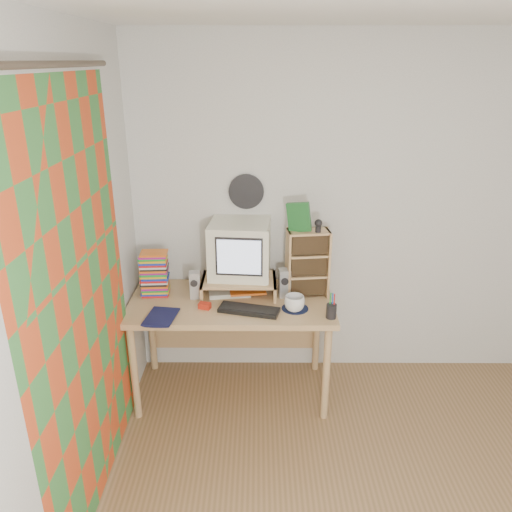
{
  "coord_description": "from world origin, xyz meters",
  "views": [
    {
      "loc": [
        -0.84,
        -1.71,
        2.3
      ],
      "look_at": [
        -0.86,
        1.33,
        1.1
      ],
      "focal_mm": 35.0,
      "sensor_mm": 36.0,
      "label": 1
    }
  ],
  "objects_px": {
    "cd_rack": "(307,263)",
    "diary": "(147,315)",
    "desk": "(232,313)",
    "mug": "(294,303)",
    "dvd_stack": "(155,277)",
    "keyboard": "(249,310)",
    "crt_monitor": "(240,250)"
  },
  "relations": [
    {
      "from": "cd_rack",
      "to": "diary",
      "type": "xyz_separation_m",
      "value": [
        -1.05,
        -0.36,
        -0.21
      ]
    },
    {
      "from": "desk",
      "to": "mug",
      "type": "height_order",
      "value": "mug"
    },
    {
      "from": "dvd_stack",
      "to": "keyboard",
      "type": "bearing_deg",
      "value": -24.99
    },
    {
      "from": "cd_rack",
      "to": "mug",
      "type": "bearing_deg",
      "value": -118.68
    },
    {
      "from": "desk",
      "to": "cd_rack",
      "type": "distance_m",
      "value": 0.65
    },
    {
      "from": "crt_monitor",
      "to": "dvd_stack",
      "type": "bearing_deg",
      "value": -169.39
    },
    {
      "from": "crt_monitor",
      "to": "mug",
      "type": "height_order",
      "value": "crt_monitor"
    },
    {
      "from": "diary",
      "to": "cd_rack",
      "type": "bearing_deg",
      "value": 26.5
    },
    {
      "from": "desk",
      "to": "mug",
      "type": "bearing_deg",
      "value": -26.75
    },
    {
      "from": "dvd_stack",
      "to": "mug",
      "type": "distance_m",
      "value": 1.0
    },
    {
      "from": "crt_monitor",
      "to": "mug",
      "type": "relative_size",
      "value": 2.99
    },
    {
      "from": "crt_monitor",
      "to": "dvd_stack",
      "type": "distance_m",
      "value": 0.63
    },
    {
      "from": "desk",
      "to": "dvd_stack",
      "type": "height_order",
      "value": "dvd_stack"
    },
    {
      "from": "keyboard",
      "to": "dvd_stack",
      "type": "distance_m",
      "value": 0.72
    },
    {
      "from": "desk",
      "to": "keyboard",
      "type": "height_order",
      "value": "keyboard"
    },
    {
      "from": "mug",
      "to": "dvd_stack",
      "type": "bearing_deg",
      "value": 165.82
    },
    {
      "from": "dvd_stack",
      "to": "desk",
      "type": "bearing_deg",
      "value": -6.63
    },
    {
      "from": "dvd_stack",
      "to": "cd_rack",
      "type": "xyz_separation_m",
      "value": [
        1.06,
        0.01,
        0.11
      ]
    },
    {
      "from": "desk",
      "to": "mug",
      "type": "xyz_separation_m",
      "value": [
        0.43,
        -0.21,
        0.19
      ]
    },
    {
      "from": "dvd_stack",
      "to": "cd_rack",
      "type": "height_order",
      "value": "cd_rack"
    },
    {
      "from": "crt_monitor",
      "to": "mug",
      "type": "distance_m",
      "value": 0.54
    },
    {
      "from": "diary",
      "to": "desk",
      "type": "bearing_deg",
      "value": 38.75
    },
    {
      "from": "desk",
      "to": "diary",
      "type": "distance_m",
      "value": 0.63
    },
    {
      "from": "mug",
      "to": "diary",
      "type": "relative_size",
      "value": 0.61
    },
    {
      "from": "dvd_stack",
      "to": "diary",
      "type": "xyz_separation_m",
      "value": [
        0.01,
        -0.34,
        -0.11
      ]
    },
    {
      "from": "crt_monitor",
      "to": "cd_rack",
      "type": "distance_m",
      "value": 0.48
    },
    {
      "from": "crt_monitor",
      "to": "cd_rack",
      "type": "relative_size",
      "value": 0.86
    },
    {
      "from": "crt_monitor",
      "to": "diary",
      "type": "bearing_deg",
      "value": -140.42
    },
    {
      "from": "cd_rack",
      "to": "diary",
      "type": "bearing_deg",
      "value": -168.25
    },
    {
      "from": "desk",
      "to": "cd_rack",
      "type": "xyz_separation_m",
      "value": [
        0.53,
        0.04,
        0.37
      ]
    },
    {
      "from": "dvd_stack",
      "to": "diary",
      "type": "bearing_deg",
      "value": -91.82
    },
    {
      "from": "diary",
      "to": "dvd_stack",
      "type": "bearing_deg",
      "value": 99.6
    }
  ]
}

